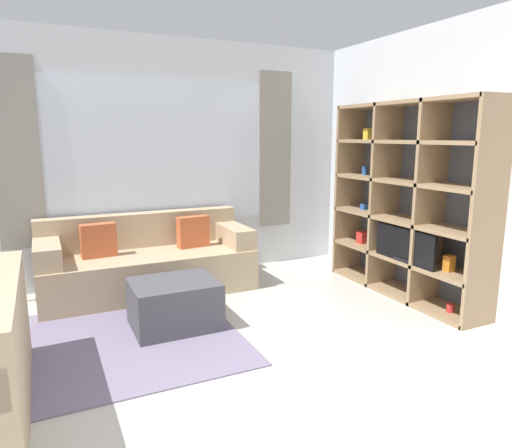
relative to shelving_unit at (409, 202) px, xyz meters
name	(u,v)px	position (x,y,z in m)	size (l,w,h in m)	color
ground_plane	(320,445)	(-2.12, -1.67, -0.97)	(16.00, 16.00, 0.00)	beige
wall_back	(160,160)	(-2.12, 1.68, 0.39)	(5.80, 0.11, 2.70)	silver
wall_right	(428,164)	(0.21, -0.01, 0.38)	(0.07, 4.51, 2.70)	silver
area_rug	(109,343)	(-2.98, 0.08, -0.96)	(2.03, 1.75, 0.01)	slate
shelving_unit	(409,202)	(0.00, 0.00, 0.00)	(0.41, 1.92, 1.96)	#515660
couch_main	(148,263)	(-2.41, 1.22, -0.66)	(2.15, 0.83, 0.80)	tan
ottoman	(174,304)	(-2.41, 0.17, -0.76)	(0.71, 0.58, 0.41)	#47474C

